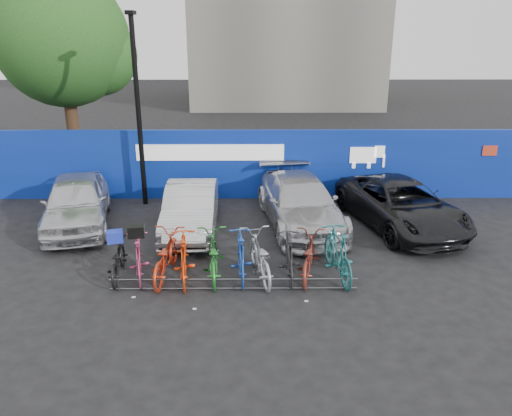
{
  "coord_description": "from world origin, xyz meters",
  "views": [
    {
      "loc": [
        0.43,
        -10.61,
        5.57
      ],
      "look_at": [
        0.53,
        2.0,
        1.05
      ],
      "focal_mm": 35.0,
      "sensor_mm": 36.0,
      "label": 1
    }
  ],
  "objects_px": {
    "tree": "(69,43)",
    "bike_6": "(259,256)",
    "car_1": "(191,209)",
    "bike_8": "(308,256)",
    "bike_rack": "(234,284)",
    "bike_3": "(184,258)",
    "car_0": "(76,202)",
    "car_3": "(401,204)",
    "bike_0": "(117,259)",
    "car_2": "(300,202)",
    "bike_1": "(139,257)",
    "bike_4": "(213,256)",
    "lamppost": "(138,106)",
    "bike_5": "(241,256)",
    "bike_9": "(338,254)",
    "bike_2": "(165,256)",
    "bike_7": "(289,256)"
  },
  "relations": [
    {
      "from": "car_3",
      "to": "bike_1",
      "type": "height_order",
      "value": "car_3"
    },
    {
      "from": "car_2",
      "to": "bike_6",
      "type": "xyz_separation_m",
      "value": [
        -1.26,
        -3.39,
        -0.17
      ]
    },
    {
      "from": "bike_7",
      "to": "bike_5",
      "type": "bearing_deg",
      "value": -0.2
    },
    {
      "from": "car_0",
      "to": "bike_6",
      "type": "bearing_deg",
      "value": -45.51
    },
    {
      "from": "bike_0",
      "to": "bike_1",
      "type": "relative_size",
      "value": 0.99
    },
    {
      "from": "bike_5",
      "to": "bike_9",
      "type": "distance_m",
      "value": 2.28
    },
    {
      "from": "bike_0",
      "to": "bike_3",
      "type": "distance_m",
      "value": 1.61
    },
    {
      "from": "car_0",
      "to": "car_3",
      "type": "bearing_deg",
      "value": -14.27
    },
    {
      "from": "car_1",
      "to": "bike_0",
      "type": "height_order",
      "value": "car_1"
    },
    {
      "from": "bike_3",
      "to": "bike_0",
      "type": "bearing_deg",
      "value": -12.52
    },
    {
      "from": "tree",
      "to": "bike_3",
      "type": "relative_size",
      "value": 4.07
    },
    {
      "from": "bike_rack",
      "to": "car_1",
      "type": "distance_m",
      "value": 3.86
    },
    {
      "from": "bike_0",
      "to": "bike_8",
      "type": "height_order",
      "value": "bike_8"
    },
    {
      "from": "lamppost",
      "to": "bike_2",
      "type": "relative_size",
      "value": 2.94
    },
    {
      "from": "bike_8",
      "to": "bike_rack",
      "type": "bearing_deg",
      "value": 33.34
    },
    {
      "from": "tree",
      "to": "bike_0",
      "type": "xyz_separation_m",
      "value": [
        4.01,
        -9.98,
        -4.61
      ]
    },
    {
      "from": "tree",
      "to": "bike_6",
      "type": "xyz_separation_m",
      "value": [
        7.36,
        -10.03,
        -4.52
      ]
    },
    {
      "from": "bike_1",
      "to": "car_3",
      "type": "bearing_deg",
      "value": -168.63
    },
    {
      "from": "car_1",
      "to": "bike_8",
      "type": "distance_m",
      "value": 4.23
    },
    {
      "from": "tree",
      "to": "lamppost",
      "type": "distance_m",
      "value": 6.14
    },
    {
      "from": "bike_1",
      "to": "bike_3",
      "type": "distance_m",
      "value": 1.1
    },
    {
      "from": "car_2",
      "to": "bike_6",
      "type": "height_order",
      "value": "car_2"
    },
    {
      "from": "bike_3",
      "to": "bike_rack",
      "type": "bearing_deg",
      "value": 149.93
    },
    {
      "from": "car_0",
      "to": "car_3",
      "type": "relative_size",
      "value": 0.9
    },
    {
      "from": "car_2",
      "to": "bike_5",
      "type": "distance_m",
      "value": 3.78
    },
    {
      "from": "car_0",
      "to": "bike_8",
      "type": "xyz_separation_m",
      "value": [
        6.55,
        -3.3,
        -0.25
      ]
    },
    {
      "from": "bike_9",
      "to": "bike_0",
      "type": "bearing_deg",
      "value": -9.17
    },
    {
      "from": "car_2",
      "to": "car_3",
      "type": "relative_size",
      "value": 0.99
    },
    {
      "from": "car_1",
      "to": "bike_5",
      "type": "xyz_separation_m",
      "value": [
        1.51,
        -2.95,
        -0.11
      ]
    },
    {
      "from": "bike_2",
      "to": "bike_7",
      "type": "relative_size",
      "value": 1.16
    },
    {
      "from": "car_3",
      "to": "bike_7",
      "type": "xyz_separation_m",
      "value": [
        -3.54,
        -3.22,
        -0.15
      ]
    },
    {
      "from": "bike_6",
      "to": "bike_8",
      "type": "xyz_separation_m",
      "value": [
        1.16,
        0.07,
        -0.03
      ]
    },
    {
      "from": "car_1",
      "to": "bike_6",
      "type": "bearing_deg",
      "value": -58.24
    },
    {
      "from": "bike_0",
      "to": "bike_6",
      "type": "distance_m",
      "value": 3.36
    },
    {
      "from": "bike_rack",
      "to": "car_2",
      "type": "bearing_deg",
      "value": 65.31
    },
    {
      "from": "car_1",
      "to": "bike_9",
      "type": "distance_m",
      "value": 4.81
    },
    {
      "from": "tree",
      "to": "bike_6",
      "type": "distance_m",
      "value": 13.24
    },
    {
      "from": "bike_rack",
      "to": "bike_0",
      "type": "relative_size",
      "value": 3.22
    },
    {
      "from": "car_0",
      "to": "car_1",
      "type": "distance_m",
      "value": 3.47
    },
    {
      "from": "bike_2",
      "to": "bike_8",
      "type": "relative_size",
      "value": 1.06
    },
    {
      "from": "bike_8",
      "to": "car_0",
      "type": "bearing_deg",
      "value": -15.3
    },
    {
      "from": "bike_rack",
      "to": "bike_8",
      "type": "distance_m",
      "value": 1.92
    },
    {
      "from": "lamppost",
      "to": "car_0",
      "type": "distance_m",
      "value": 3.58
    },
    {
      "from": "bike_8",
      "to": "tree",
      "type": "bearing_deg",
      "value": -37.98
    },
    {
      "from": "car_3",
      "to": "bike_0",
      "type": "bearing_deg",
      "value": -171.86
    },
    {
      "from": "lamppost",
      "to": "bike_5",
      "type": "relative_size",
      "value": 3.24
    },
    {
      "from": "bike_4",
      "to": "bike_6",
      "type": "xyz_separation_m",
      "value": [
        1.1,
        -0.06,
        0.01
      ]
    },
    {
      "from": "tree",
      "to": "car_0",
      "type": "relative_size",
      "value": 1.75
    },
    {
      "from": "lamppost",
      "to": "bike_rack",
      "type": "bearing_deg",
      "value": -61.93
    },
    {
      "from": "bike_rack",
      "to": "bike_5",
      "type": "xyz_separation_m",
      "value": [
        0.16,
        0.63,
        0.4
      ]
    }
  ]
}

